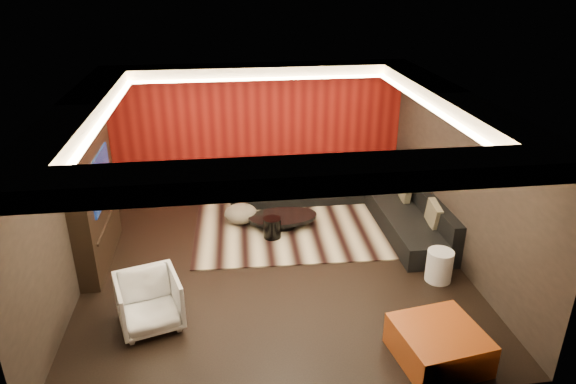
{
  "coord_description": "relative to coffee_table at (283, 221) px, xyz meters",
  "views": [
    {
      "loc": [
        -0.75,
        -7.21,
        4.54
      ],
      "look_at": [
        0.3,
        0.6,
        1.05
      ],
      "focal_mm": 32.0,
      "sensor_mm": 36.0,
      "label": 1
    }
  ],
  "objects": [
    {
      "name": "tv_surround",
      "position": [
        -3.15,
        -0.75,
        0.97
      ],
      "size": [
        0.3,
        2.0,
        2.2
      ],
      "primitive_type": "cube",
      "color": "black",
      "rests_on": "ground"
    },
    {
      "name": "red_feature_wall",
      "position": [
        -0.3,
        1.62,
        1.27
      ],
      "size": [
        5.98,
        0.05,
        2.78
      ],
      "primitive_type": "cube",
      "color": "#6B0C0A",
      "rests_on": "ground"
    },
    {
      "name": "cove_back",
      "position": [
        -0.3,
        1.01,
        2.47
      ],
      "size": [
        4.8,
        0.08,
        0.04
      ],
      "primitive_type": "cube",
      "color": "#FFD899",
      "rests_on": "ground"
    },
    {
      "name": "soffit_back",
      "position": [
        -0.3,
        1.35,
        2.56
      ],
      "size": [
        6.0,
        0.6,
        0.22
      ],
      "primitive_type": "cube",
      "color": "silver",
      "rests_on": "ground"
    },
    {
      "name": "wall_right",
      "position": [
        2.71,
        -1.35,
        1.27
      ],
      "size": [
        0.02,
        6.0,
        2.8
      ],
      "primitive_type": "cube",
      "color": "black",
      "rests_on": "ground"
    },
    {
      "name": "striped_pouf",
      "position": [
        -0.78,
        0.28,
        0.06
      ],
      "size": [
        0.81,
        0.81,
        0.35
      ],
      "primitive_type": "ellipsoid",
      "rotation": [
        0.0,
        0.0,
        0.38
      ],
      "color": "#BBAC90",
      "rests_on": "rug"
    },
    {
      "name": "soffit_right",
      "position": [
        2.4,
        -1.35,
        2.56
      ],
      "size": [
        0.6,
        4.8,
        0.22
      ],
      "primitive_type": "cube",
      "color": "silver",
      "rests_on": "ground"
    },
    {
      "name": "cove_right",
      "position": [
        2.06,
        -1.35,
        2.47
      ],
      "size": [
        0.08,
        4.8,
        0.04
      ],
      "primitive_type": "cube",
      "color": "#FFD899",
      "rests_on": "ground"
    },
    {
      "name": "armchair",
      "position": [
        -2.15,
        -2.63,
        0.25
      ],
      "size": [
        1.0,
        1.02,
        0.75
      ],
      "primitive_type": "imported",
      "rotation": [
        0.0,
        0.0,
        0.29
      ],
      "color": "silver",
      "rests_on": "floor"
    },
    {
      "name": "orange_ottoman",
      "position": [
        1.48,
        -3.79,
        0.09
      ],
      "size": [
        1.14,
        1.14,
        0.45
      ],
      "primitive_type": "cube",
      "rotation": [
        0.0,
        0.0,
        0.15
      ],
      "color": "#A13514",
      "rests_on": "floor"
    },
    {
      "name": "cove_left",
      "position": [
        -2.66,
        -1.35,
        2.47
      ],
      "size": [
        0.08,
        4.8,
        0.04
      ],
      "primitive_type": "cube",
      "color": "#FFD899",
      "rests_on": "ground"
    },
    {
      "name": "rug",
      "position": [
        0.36,
        0.1,
        -0.12
      ],
      "size": [
        4.1,
        3.14,
        0.02
      ],
      "primitive_type": "cube",
      "rotation": [
        0.0,
        0.0,
        -0.04
      ],
      "color": "#C1B08D",
      "rests_on": "floor"
    },
    {
      "name": "white_side_table",
      "position": [
        2.2,
        -2.1,
        0.13
      ],
      "size": [
        0.41,
        0.41,
        0.51
      ],
      "primitive_type": "cylinder",
      "rotation": [
        0.0,
        0.0,
        -0.0
      ],
      "color": "white",
      "rests_on": "floor"
    },
    {
      "name": "drum_stool",
      "position": [
        -0.24,
        -0.41,
        0.08
      ],
      "size": [
        0.37,
        0.37,
        0.38
      ],
      "primitive_type": "cylinder",
      "rotation": [
        0.0,
        0.0,
        0.16
      ],
      "color": "black",
      "rests_on": "rug"
    },
    {
      "name": "floor",
      "position": [
        -0.3,
        -1.35,
        -0.14
      ],
      "size": [
        6.0,
        6.0,
        0.02
      ],
      "primitive_type": "cube",
      "color": "black",
      "rests_on": "ground"
    },
    {
      "name": "soffit_left",
      "position": [
        -3.0,
        -1.35,
        2.56
      ],
      "size": [
        0.6,
        4.8,
        0.22
      ],
      "primitive_type": "cube",
      "color": "silver",
      "rests_on": "ground"
    },
    {
      "name": "tv_shelf",
      "position": [
        -2.99,
        -0.75,
        0.57
      ],
      "size": [
        0.04,
        1.6,
        0.04
      ],
      "primitive_type": "cube",
      "color": "black",
      "rests_on": "ground"
    },
    {
      "name": "tv_screen",
      "position": [
        -2.99,
        -0.75,
        1.32
      ],
      "size": [
        0.04,
        1.3,
        0.8
      ],
      "primitive_type": "cube",
      "color": "black",
      "rests_on": "ground"
    },
    {
      "name": "soffit_front",
      "position": [
        -0.3,
        -4.05,
        2.56
      ],
      "size": [
        6.0,
        0.6,
        0.22
      ],
      "primitive_type": "cube",
      "color": "silver",
      "rests_on": "ground"
    },
    {
      "name": "cove_front",
      "position": [
        -0.3,
        -3.71,
        2.47
      ],
      "size": [
        4.8,
        0.08,
        0.04
      ],
      "primitive_type": "cube",
      "color": "#FFD899",
      "rests_on": "ground"
    },
    {
      "name": "throw_pillows",
      "position": [
        1.35,
        0.43,
        0.49
      ],
      "size": [
        3.23,
        2.81,
        0.5
      ],
      "color": "#C5BB90",
      "rests_on": "sectional_sofa"
    },
    {
      "name": "wall_back",
      "position": [
        -0.3,
        1.66,
        1.27
      ],
      "size": [
        6.0,
        0.02,
        2.8
      ],
      "primitive_type": "cube",
      "color": "black",
      "rests_on": "ground"
    },
    {
      "name": "sectional_sofa",
      "position": [
        1.43,
        0.52,
        0.13
      ],
      "size": [
        3.65,
        3.5,
        0.75
      ],
      "color": "black",
      "rests_on": "floor"
    },
    {
      "name": "ceiling",
      "position": [
        -0.3,
        -1.35,
        2.68
      ],
      "size": [
        6.0,
        6.0,
        0.02
      ],
      "primitive_type": "cube",
      "color": "silver",
      "rests_on": "ground"
    },
    {
      "name": "coffee_table",
      "position": [
        0.0,
        0.0,
        0.0
      ],
      "size": [
        1.36,
        1.36,
        0.22
      ],
      "primitive_type": "cylinder",
      "rotation": [
        0.0,
        0.0,
        0.05
      ],
      "color": "black",
      "rests_on": "rug"
    },
    {
      "name": "wall_left",
      "position": [
        -3.31,
        -1.35,
        1.27
      ],
      "size": [
        0.02,
        6.0,
        2.8
      ],
      "primitive_type": "cube",
      "color": "black",
      "rests_on": "ground"
    }
  ]
}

